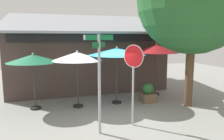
{
  "coord_description": "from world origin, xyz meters",
  "views": [
    {
      "loc": [
        -2.96,
        -7.89,
        3.05
      ],
      "look_at": [
        -0.19,
        1.2,
        1.6
      ],
      "focal_mm": 34.87,
      "sensor_mm": 36.0,
      "label": 1
    }
  ],
  "objects": [
    {
      "name": "sidewalk_planter",
      "position": [
        1.57,
        1.17,
        0.41
      ],
      "size": [
        0.64,
        0.64,
        0.9
      ],
      "color": "brown",
      "rests_on": "ground"
    },
    {
      "name": "ground_plane",
      "position": [
        0.0,
        0.0,
        -0.05
      ],
      "size": [
        28.0,
        28.0,
        0.1
      ],
      "primitive_type": "cube",
      "color": "gray"
    },
    {
      "name": "patio_umbrella_forest_green_left",
      "position": [
        -3.48,
        1.63,
        2.14
      ],
      "size": [
        2.13,
        2.13,
        2.4
      ],
      "color": "black",
      "rests_on": "ground"
    },
    {
      "name": "stop_sign",
      "position": [
        -0.16,
        -1.18,
        1.95
      ],
      "size": [
        0.45,
        0.65,
        2.8
      ],
      "color": "#A8AAB2",
      "rests_on": "ground"
    },
    {
      "name": "cafe_building",
      "position": [
        -0.63,
        5.62,
        1.79
      ],
      "size": [
        9.13,
        5.83,
        4.64
      ],
      "color": "#473833",
      "rests_on": "ground"
    },
    {
      "name": "patio_umbrella_crimson_far_right",
      "position": [
        2.5,
        2.18,
        2.44
      ],
      "size": [
        2.27,
        2.27,
        2.73
      ],
      "color": "black",
      "rests_on": "ground"
    },
    {
      "name": "street_sign_post",
      "position": [
        -1.42,
        -1.49,
        1.92
      ],
      "size": [
        0.79,
        0.74,
        3.13
      ],
      "color": "#A8AAB2",
      "rests_on": "ground"
    },
    {
      "name": "patio_umbrella_ivory_center",
      "position": [
        -1.69,
        1.36,
        2.21
      ],
      "size": [
        2.18,
        2.18,
        2.49
      ],
      "color": "black",
      "rests_on": "ground"
    },
    {
      "name": "shade_tree",
      "position": [
        3.26,
        0.02,
        4.59
      ],
      "size": [
        5.1,
        4.76,
        7.06
      ],
      "color": "brown",
      "rests_on": "ground"
    },
    {
      "name": "patio_umbrella_teal_right",
      "position": [
        0.09,
        1.38,
        2.38
      ],
      "size": [
        2.56,
        2.56,
        2.63
      ],
      "color": "black",
      "rests_on": "ground"
    }
  ]
}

